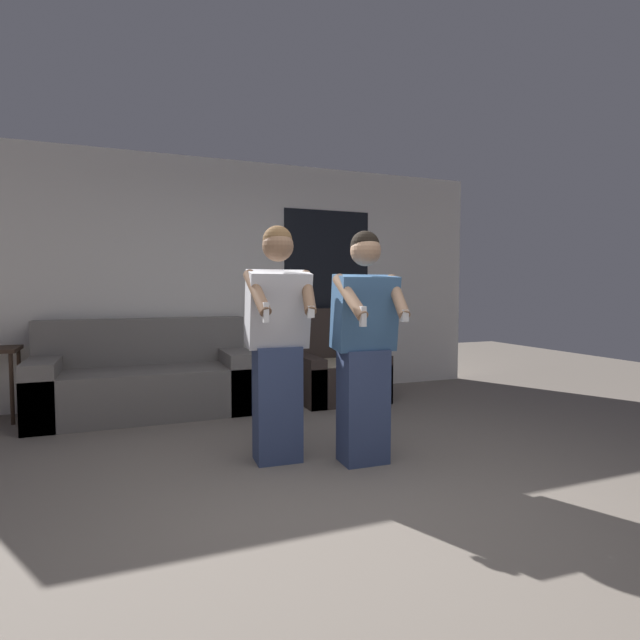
{
  "coord_description": "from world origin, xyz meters",
  "views": [
    {
      "loc": [
        -1.14,
        -2.49,
        1.25
      ],
      "look_at": [
        0.17,
        0.81,
        1.03
      ],
      "focal_mm": 28.0,
      "sensor_mm": 36.0,
      "label": 1
    }
  ],
  "objects_px": {
    "person_left": "(278,343)",
    "person_right": "(364,347)",
    "armchair": "(335,371)",
    "couch": "(146,382)"
  },
  "relations": [
    {
      "from": "couch",
      "to": "person_right",
      "type": "relative_size",
      "value": 1.25
    },
    {
      "from": "couch",
      "to": "armchair",
      "type": "bearing_deg",
      "value": -1.43
    },
    {
      "from": "person_left",
      "to": "person_right",
      "type": "height_order",
      "value": "person_left"
    },
    {
      "from": "person_left",
      "to": "couch",
      "type": "bearing_deg",
      "value": 114.42
    },
    {
      "from": "armchair",
      "to": "person_left",
      "type": "height_order",
      "value": "person_left"
    },
    {
      "from": "person_right",
      "to": "person_left",
      "type": "bearing_deg",
      "value": 156.12
    },
    {
      "from": "person_left",
      "to": "person_right",
      "type": "xyz_separation_m",
      "value": [
        0.57,
        -0.25,
        -0.02
      ]
    },
    {
      "from": "armchair",
      "to": "person_right",
      "type": "relative_size",
      "value": 0.61
    },
    {
      "from": "armchair",
      "to": "couch",
      "type": "bearing_deg",
      "value": 178.57
    },
    {
      "from": "couch",
      "to": "person_right",
      "type": "xyz_separation_m",
      "value": [
        1.39,
        -2.07,
        0.51
      ]
    }
  ]
}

